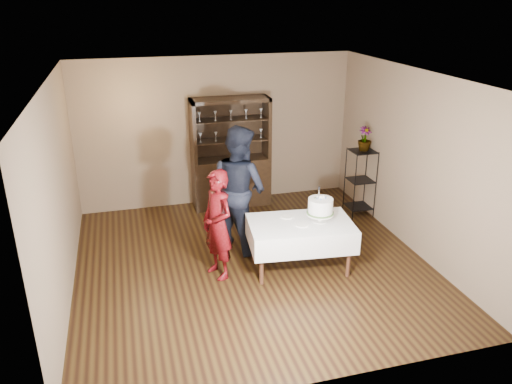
{
  "coord_description": "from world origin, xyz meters",
  "views": [
    {
      "loc": [
        -1.64,
        -6.19,
        3.7
      ],
      "look_at": [
        0.09,
        0.1,
        1.08
      ],
      "focal_mm": 35.0,
      "sensor_mm": 36.0,
      "label": 1
    }
  ],
  "objects_px": {
    "plant_etagere": "(360,180)",
    "woman": "(218,225)",
    "cake": "(320,207)",
    "potted_plant": "(365,139)",
    "china_hutch": "(231,170)",
    "man": "(239,188)",
    "cake_table": "(300,234)"
  },
  "relations": [
    {
      "from": "plant_etagere",
      "to": "potted_plant",
      "type": "distance_m",
      "value": 0.74
    },
    {
      "from": "man",
      "to": "cake",
      "type": "xyz_separation_m",
      "value": [
        0.94,
        -0.91,
        -0.03
      ]
    },
    {
      "from": "man",
      "to": "potted_plant",
      "type": "relative_size",
      "value": 4.71
    },
    {
      "from": "plant_etagere",
      "to": "man",
      "type": "xyz_separation_m",
      "value": [
        -2.32,
        -0.61,
        0.31
      ]
    },
    {
      "from": "china_hutch",
      "to": "plant_etagere",
      "type": "bearing_deg",
      "value": -26.83
    },
    {
      "from": "potted_plant",
      "to": "woman",
      "type": "bearing_deg",
      "value": -153.87
    },
    {
      "from": "cake_table",
      "to": "potted_plant",
      "type": "relative_size",
      "value": 3.73
    },
    {
      "from": "china_hutch",
      "to": "man",
      "type": "xyz_separation_m",
      "value": [
        -0.24,
        -1.66,
        0.3
      ]
    },
    {
      "from": "cake_table",
      "to": "potted_plant",
      "type": "height_order",
      "value": "potted_plant"
    },
    {
      "from": "plant_etagere",
      "to": "woman",
      "type": "bearing_deg",
      "value": -153.92
    },
    {
      "from": "cake",
      "to": "woman",
      "type": "bearing_deg",
      "value": 174.16
    },
    {
      "from": "woman",
      "to": "potted_plant",
      "type": "bearing_deg",
      "value": 93.05
    },
    {
      "from": "plant_etagere",
      "to": "potted_plant",
      "type": "bearing_deg",
      "value": 31.14
    },
    {
      "from": "cake_table",
      "to": "man",
      "type": "distance_m",
      "value": 1.19
    },
    {
      "from": "woman",
      "to": "cake",
      "type": "height_order",
      "value": "woman"
    },
    {
      "from": "woman",
      "to": "man",
      "type": "relative_size",
      "value": 0.8
    },
    {
      "from": "china_hutch",
      "to": "potted_plant",
      "type": "bearing_deg",
      "value": -26.26
    },
    {
      "from": "cake",
      "to": "cake_table",
      "type": "bearing_deg",
      "value": 175.23
    },
    {
      "from": "china_hutch",
      "to": "man",
      "type": "distance_m",
      "value": 1.71
    },
    {
      "from": "plant_etagere",
      "to": "man",
      "type": "relative_size",
      "value": 0.62
    },
    {
      "from": "potted_plant",
      "to": "man",
      "type": "bearing_deg",
      "value": -165.11
    },
    {
      "from": "cake",
      "to": "man",
      "type": "bearing_deg",
      "value": 135.88
    },
    {
      "from": "woman",
      "to": "potted_plant",
      "type": "xyz_separation_m",
      "value": [
        2.83,
        1.39,
        0.62
      ]
    },
    {
      "from": "plant_etagere",
      "to": "potted_plant",
      "type": "height_order",
      "value": "potted_plant"
    },
    {
      "from": "cake",
      "to": "plant_etagere",
      "type": "bearing_deg",
      "value": 47.7
    },
    {
      "from": "man",
      "to": "plant_etagere",
      "type": "bearing_deg",
      "value": -106.76
    },
    {
      "from": "woman",
      "to": "cake",
      "type": "bearing_deg",
      "value": 61.09
    },
    {
      "from": "plant_etagere",
      "to": "cake_table",
      "type": "xyz_separation_m",
      "value": [
        -1.66,
        -1.5,
        -0.1
      ]
    },
    {
      "from": "cake_table",
      "to": "man",
      "type": "bearing_deg",
      "value": 126.91
    },
    {
      "from": "china_hutch",
      "to": "plant_etagere",
      "type": "height_order",
      "value": "china_hutch"
    },
    {
      "from": "china_hutch",
      "to": "man",
      "type": "relative_size",
      "value": 1.04
    },
    {
      "from": "plant_etagere",
      "to": "woman",
      "type": "xyz_separation_m",
      "value": [
        -2.81,
        -1.38,
        0.13
      ]
    }
  ]
}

